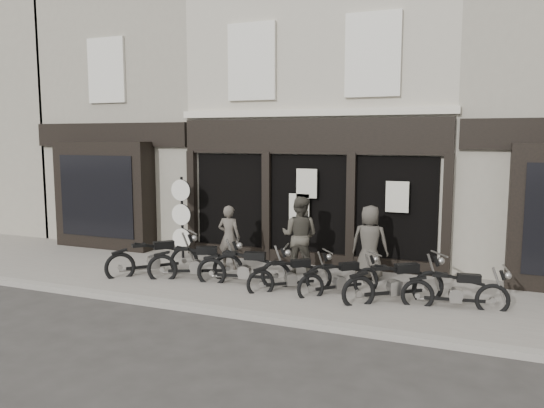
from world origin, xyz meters
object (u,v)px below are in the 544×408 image
at_px(motorcycle_1, 196,266).
at_px(advert_sign_post, 182,221).
at_px(motorcycle_3, 291,278).
at_px(motorcycle_6, 456,294).
at_px(motorcycle_4, 340,282).
at_px(man_right, 370,242).
at_px(motorcycle_2, 245,271).
at_px(motorcycle_0, 154,261).
at_px(man_left, 229,237).
at_px(man_centre, 300,236).
at_px(motorcycle_5, 395,287).

distance_m(motorcycle_1, advert_sign_post, 2.37).
relative_size(motorcycle_3, motorcycle_6, 0.81).
relative_size(motorcycle_4, man_right, 0.89).
relative_size(motorcycle_2, motorcycle_3, 1.33).
xyz_separation_m(motorcycle_0, motorcycle_3, (3.57, -0.02, -0.06)).
height_order(motorcycle_0, man_left, man_left).
bearing_deg(motorcycle_1, man_left, 52.57).
xyz_separation_m(motorcycle_0, motorcycle_6, (6.97, 0.04, -0.05)).
xyz_separation_m(man_left, man_right, (3.48, 0.37, 0.06)).
height_order(man_centre, advert_sign_post, advert_sign_post).
xyz_separation_m(motorcycle_5, motorcycle_6, (1.16, 0.05, -0.04)).
height_order(motorcycle_0, motorcycle_2, motorcycle_0).
xyz_separation_m(motorcycle_3, advert_sign_post, (-3.83, 1.72, 0.78)).
relative_size(motorcycle_2, man_right, 1.25).
height_order(motorcycle_4, man_left, man_left).
bearing_deg(motorcycle_5, motorcycle_0, 143.63).
distance_m(motorcycle_1, motorcycle_2, 1.24).
height_order(motorcycle_2, motorcycle_4, motorcycle_2).
distance_m(motorcycle_0, man_right, 5.21).
bearing_deg(motorcycle_3, motorcycle_1, 140.34).
distance_m(motorcycle_1, man_right, 4.09).
bearing_deg(motorcycle_5, advert_sign_post, 127.92).
height_order(man_left, advert_sign_post, advert_sign_post).
xyz_separation_m(motorcycle_6, man_left, (-5.50, 1.11, 0.54)).
relative_size(motorcycle_1, man_centre, 1.10).
height_order(motorcycle_2, man_centre, man_centre).
xyz_separation_m(motorcycle_6, man_right, (-2.02, 1.48, 0.60)).
bearing_deg(motorcycle_6, man_centre, 151.56).
relative_size(motorcycle_6, advert_sign_post, 0.86).
xyz_separation_m(motorcycle_0, man_centre, (3.29, 1.30, 0.64)).
bearing_deg(man_right, motorcycle_0, 15.72).
height_order(motorcycle_4, motorcycle_6, motorcycle_6).
bearing_deg(motorcycle_1, man_centre, 7.80).
xyz_separation_m(motorcycle_0, man_right, (4.95, 1.52, 0.56)).
bearing_deg(motorcycle_0, man_left, -9.66).
bearing_deg(man_centre, motorcycle_0, 22.02).
distance_m(motorcycle_4, man_left, 3.36).
height_order(motorcycle_6, advert_sign_post, advert_sign_post).
relative_size(motorcycle_4, advert_sign_post, 0.66).
relative_size(motorcycle_1, man_right, 1.20).
bearing_deg(motorcycle_3, man_right, 8.31).
relative_size(motorcycle_3, motorcycle_5, 0.85).
xyz_separation_m(motorcycle_4, advert_sign_post, (-4.88, 1.58, 0.78)).
relative_size(motorcycle_3, man_centre, 0.86).
bearing_deg(motorcycle_3, man_centre, 62.05).
bearing_deg(motorcycle_3, motorcycle_6, -38.77).
xyz_separation_m(motorcycle_2, man_centre, (0.85, 1.31, 0.65)).
xyz_separation_m(motorcycle_4, motorcycle_6, (2.35, -0.09, 0.02)).
bearing_deg(man_centre, motorcycle_4, 138.83).
height_order(motorcycle_0, man_centre, man_centre).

